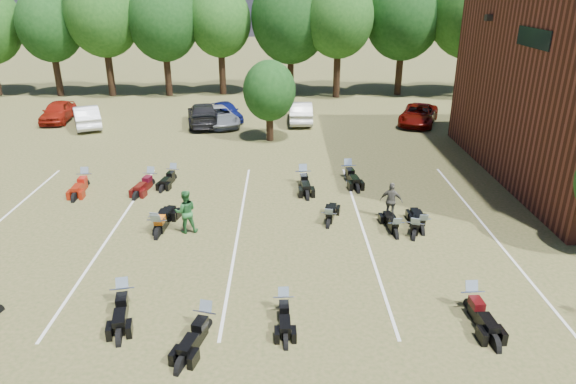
{
  "coord_description": "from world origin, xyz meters",
  "views": [
    {
      "loc": [
        -1.22,
        -15.5,
        9.23
      ],
      "look_at": [
        -1.0,
        4.0,
        1.2
      ],
      "focal_mm": 32.0,
      "sensor_mm": 36.0,
      "label": 1
    }
  ],
  "objects_px": {
    "person_green": "(186,212)",
    "motorcycle_3": "(206,330)",
    "car_4": "(226,111)",
    "person_grey": "(391,201)",
    "car_0": "(58,112)",
    "motorcycle_14": "(151,185)"
  },
  "relations": [
    {
      "from": "person_green",
      "to": "motorcycle_3",
      "type": "xyz_separation_m",
      "value": [
        1.59,
        -6.24,
        -0.88
      ]
    },
    {
      "from": "car_4",
      "to": "person_grey",
      "type": "xyz_separation_m",
      "value": [
        8.5,
        -16.54,
        0.15
      ]
    },
    {
      "from": "car_0",
      "to": "motorcycle_14",
      "type": "height_order",
      "value": "car_0"
    },
    {
      "from": "person_grey",
      "to": "motorcycle_3",
      "type": "height_order",
      "value": "person_grey"
    },
    {
      "from": "car_4",
      "to": "person_green",
      "type": "xyz_separation_m",
      "value": [
        0.19,
        -17.67,
        0.23
      ]
    },
    {
      "from": "person_grey",
      "to": "motorcycle_3",
      "type": "relative_size",
      "value": 0.71
    },
    {
      "from": "person_green",
      "to": "motorcycle_14",
      "type": "xyz_separation_m",
      "value": [
        -2.62,
        5.03,
        -0.88
      ]
    },
    {
      "from": "person_green",
      "to": "motorcycle_14",
      "type": "height_order",
      "value": "person_green"
    },
    {
      "from": "person_green",
      "to": "person_grey",
      "type": "distance_m",
      "value": 8.38
    },
    {
      "from": "car_0",
      "to": "person_green",
      "type": "xyz_separation_m",
      "value": [
        12.05,
        -17.47,
        0.17
      ]
    },
    {
      "from": "person_green",
      "to": "person_grey",
      "type": "relative_size",
      "value": 1.1
    },
    {
      "from": "motorcycle_3",
      "to": "motorcycle_14",
      "type": "height_order",
      "value": "motorcycle_14"
    },
    {
      "from": "motorcycle_14",
      "to": "motorcycle_3",
      "type": "bearing_deg",
      "value": -59.06
    },
    {
      "from": "car_4",
      "to": "motorcycle_14",
      "type": "xyz_separation_m",
      "value": [
        -2.42,
        -12.64,
        -0.65
      ]
    },
    {
      "from": "motorcycle_14",
      "to": "person_grey",
      "type": "bearing_deg",
      "value": -9.2
    },
    {
      "from": "car_4",
      "to": "person_green",
      "type": "relative_size",
      "value": 2.17
    },
    {
      "from": "car_4",
      "to": "motorcycle_3",
      "type": "distance_m",
      "value": 23.99
    },
    {
      "from": "motorcycle_3",
      "to": "car_4",
      "type": "bearing_deg",
      "value": 109.55
    },
    {
      "from": "motorcycle_14",
      "to": "person_green",
      "type": "bearing_deg",
      "value": -52.06
    },
    {
      "from": "motorcycle_3",
      "to": "motorcycle_14",
      "type": "distance_m",
      "value": 12.03
    },
    {
      "from": "car_0",
      "to": "person_grey",
      "type": "height_order",
      "value": "person_grey"
    },
    {
      "from": "car_4",
      "to": "motorcycle_14",
      "type": "relative_size",
      "value": 1.66
    }
  ]
}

